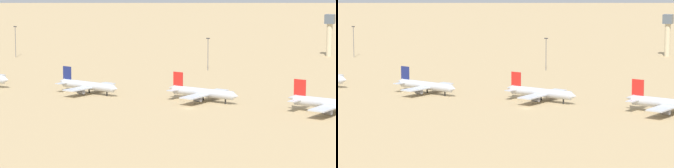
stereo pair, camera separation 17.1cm
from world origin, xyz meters
The scene contains 7 objects.
ground centered at (0.00, 0.00, 0.00)m, with size 4000.00×4000.00×0.00m, color tan.
parked_jet_navy_2 centered at (-52.00, 15.78, 3.48)m, with size 31.89×27.35×10.62m.
parked_jet_red_3 centered at (-1.29, 17.22, 3.55)m, with size 32.61×27.89×10.83m.
parked_jet_red_4 centered at (51.54, 10.56, 3.83)m, with size 35.20×30.13×11.70m.
control_tower centered at (9.32, 185.26, 14.24)m, with size 5.20×5.20×23.59m.
light_pole_west centered at (-149.74, 111.73, 9.92)m, with size 1.80×0.50×17.37m.
light_pole_east centered at (-32.00, 103.34, 9.34)m, with size 1.80×0.50×16.24m.
Camera 1 is at (125.61, -308.23, 59.70)m, focal length 95.79 mm.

